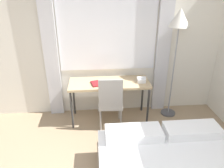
% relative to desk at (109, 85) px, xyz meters
% --- Properties ---
extents(wall_back_with_window, '(5.31, 0.13, 2.70)m').
position_rel_desk_xyz_m(wall_back_with_window, '(-0.11, 0.34, 0.68)').
color(wall_back_with_window, silver).
rests_on(wall_back_with_window, ground_plane).
extents(desk, '(1.37, 0.53, 0.73)m').
position_rel_desk_xyz_m(desk, '(0.00, 0.00, 0.00)').
color(desk, tan).
rests_on(desk, ground_plane).
extents(desk_chair, '(0.42, 0.42, 0.94)m').
position_rel_desk_xyz_m(desk_chair, '(-0.00, -0.27, -0.16)').
color(desk_chair, gray).
rests_on(desk_chair, ground_plane).
extents(standing_lamp, '(0.34, 0.34, 1.92)m').
position_rel_desk_xyz_m(standing_lamp, '(1.13, 0.06, 0.98)').
color(standing_lamp, '#4C4C51').
rests_on(standing_lamp, ground_plane).
extents(telephone, '(0.15, 0.14, 0.09)m').
position_rel_desk_xyz_m(telephone, '(0.55, -0.04, 0.10)').
color(telephone, white).
rests_on(telephone, desk).
extents(book, '(0.25, 0.26, 0.02)m').
position_rel_desk_xyz_m(book, '(-0.20, -0.06, 0.07)').
color(book, maroon).
rests_on(book, desk).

